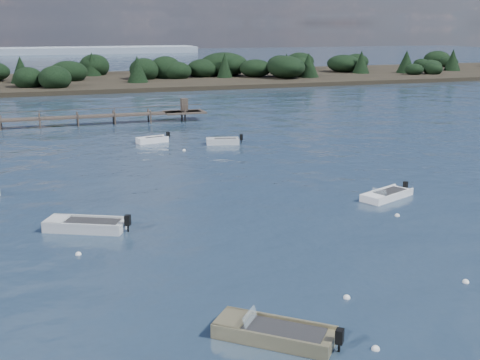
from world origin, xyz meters
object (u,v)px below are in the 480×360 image
object	(u,v)px
dinghy_mid_white_a	(387,196)
dinghy_near_olive	(274,335)
tender_far_grey_b	(223,142)
dinghy_mid_grey	(86,227)
tender_far_white	(152,141)

from	to	relation	value
dinghy_mid_white_a	dinghy_near_olive	bearing A→B (deg)	-133.13
dinghy_near_olive	tender_far_grey_b	bearing A→B (deg)	76.17
tender_far_grey_b	dinghy_mid_grey	size ratio (longest dim) A/B	0.75
dinghy_near_olive	dinghy_mid_white_a	bearing A→B (deg)	46.87
tender_far_white	dinghy_mid_white_a	xyz separation A→B (m)	(11.80, -24.99, -0.03)
tender_far_grey_b	dinghy_near_olive	world-z (taller)	tender_far_grey_b
tender_far_white	dinghy_near_olive	bearing A→B (deg)	-93.74
dinghy_mid_white_a	dinghy_mid_grey	world-z (taller)	dinghy_mid_grey
dinghy_mid_grey	dinghy_mid_white_a	bearing A→B (deg)	0.60
dinghy_mid_white_a	dinghy_mid_grey	distance (m)	20.30
tender_far_grey_b	dinghy_near_olive	bearing A→B (deg)	-103.83
tender_far_grey_b	dinghy_mid_grey	xyz separation A→B (m)	(-15.06, -22.16, -0.00)
tender_far_white	dinghy_mid_white_a	bearing A→B (deg)	-64.72
tender_far_white	dinghy_mid_grey	xyz separation A→B (m)	(-8.50, -25.20, 0.00)
dinghy_near_olive	dinghy_mid_grey	bearing A→B (deg)	111.10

